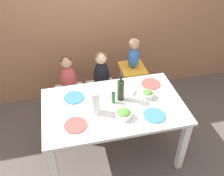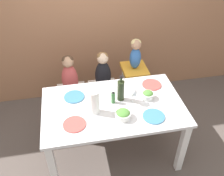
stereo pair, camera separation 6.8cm
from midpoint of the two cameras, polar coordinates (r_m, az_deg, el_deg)
ground_plane at (r=3.23m, az=0.86°, el=-14.07°), size 14.00×14.00×0.00m
wall_back at (r=3.45m, az=-3.40°, el=17.67°), size 10.00×0.06×2.70m
dining_table at (r=2.74m, az=0.98°, el=-5.59°), size 1.50×0.90×0.76m
chair_far_left at (r=3.43m, az=-8.54°, el=-1.81°), size 0.38×0.43×0.44m
chair_far_center at (r=3.46m, az=-1.39°, el=-0.96°), size 0.38×0.43×0.44m
chair_right_highchair at (r=3.42m, az=5.61°, el=2.40°), size 0.32×0.37×0.72m
person_child_left at (r=3.22m, az=-9.10°, el=2.88°), size 0.21×0.19×0.55m
person_child_center at (r=3.25m, az=-1.49°, el=3.75°), size 0.21×0.19×0.55m
person_baby_right at (r=3.21m, az=6.02°, el=8.00°), size 0.15×0.14×0.41m
wine_bottle at (r=2.66m, az=2.75°, el=-0.51°), size 0.08×0.08×0.31m
paper_towel_roll at (r=2.50m, az=-3.29°, el=-3.28°), size 0.10×0.10×0.27m
wine_glass_near at (r=2.63m, az=5.59°, el=-1.19°), size 0.08×0.08×0.18m
salad_bowl_large at (r=2.50m, az=3.31°, el=-6.06°), size 0.16×0.16×0.09m
salad_bowl_small at (r=2.76m, az=8.87°, el=-1.57°), size 0.13×0.13×0.09m
dinner_plate_front_left at (r=2.48m, az=-7.81°, el=-8.22°), size 0.23×0.23×0.01m
dinner_plate_back_left at (r=2.79m, az=-7.95°, el=-1.99°), size 0.23×0.23×0.01m
dinner_plate_back_right at (r=2.98m, az=9.70°, el=0.77°), size 0.23×0.23×0.01m
dinner_plate_front_right at (r=2.57m, az=10.27°, el=-6.39°), size 0.23×0.23×0.01m
condiment_bottle_hot_sauce at (r=2.65m, az=1.00°, el=-2.13°), size 0.04×0.04×0.15m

